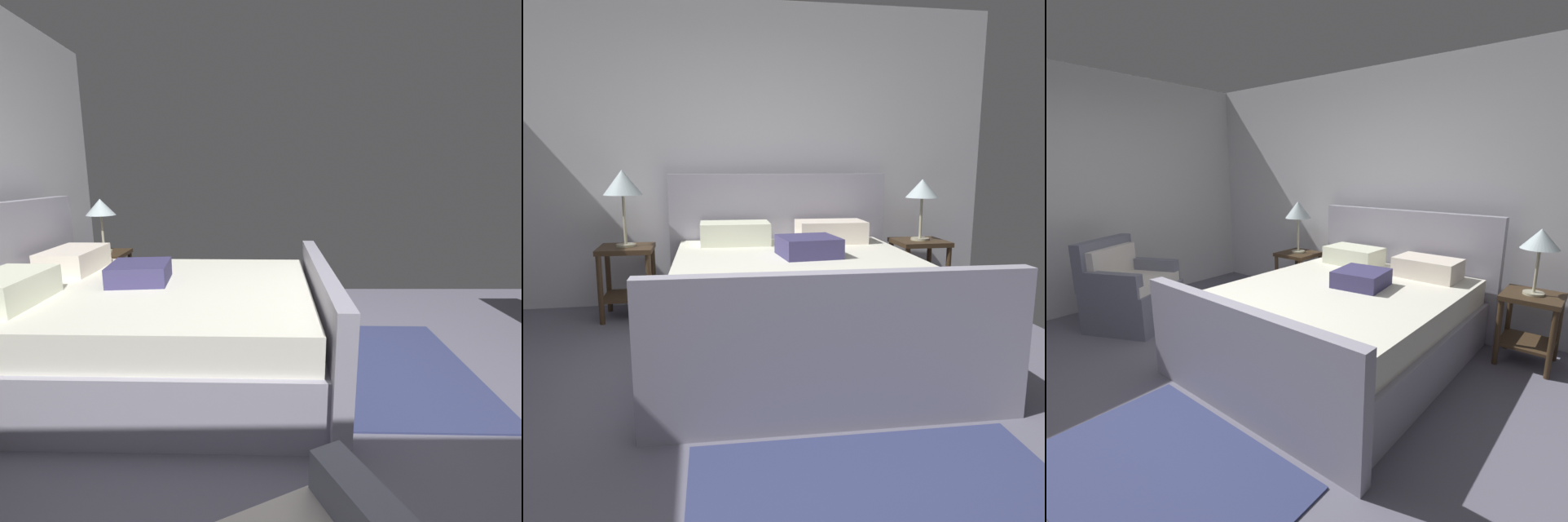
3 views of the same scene
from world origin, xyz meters
The scene contains 5 objects.
ground_plane centered at (0.00, 0.00, -0.01)m, with size 4.90×5.24×0.02m, color slate.
bed centered at (0.48, 1.35, 0.35)m, with size 1.96×2.39×1.18m.
nightstand_right centered at (1.76, 2.19, 0.40)m, with size 0.44×0.44×0.60m.
table_lamp_right centered at (1.76, 2.19, 1.04)m, with size 0.29×0.29×0.54m.
area_rug centered at (0.48, -0.42, 0.01)m, with size 1.51×0.99×0.01m, color navy.
Camera 1 is at (-2.10, 0.59, 1.38)m, focal length 26.57 mm.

